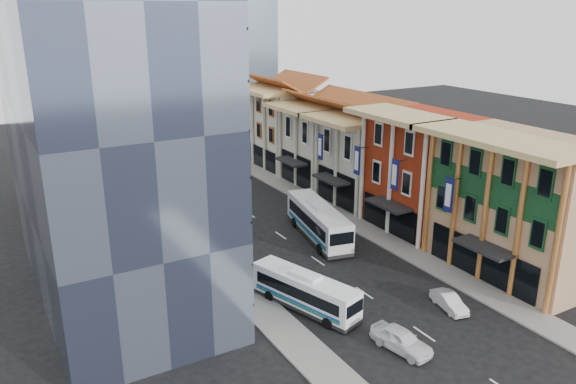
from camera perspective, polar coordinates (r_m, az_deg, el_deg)
ground at (r=41.83m, az=14.62°, el=-14.41°), size 200.00×200.00×0.00m
sidewalk_right at (r=61.74m, az=6.16°, el=-2.82°), size 3.00×90.00×0.15m
sidewalk_left at (r=54.17m, az=-8.67°, el=-6.04°), size 3.00×90.00×0.15m
shophouse_tan at (r=52.03m, az=22.45°, el=-1.29°), size 8.00×14.00×12.00m
shophouse_red at (r=59.62m, az=13.47°, el=2.01°), size 8.00×10.00×12.00m
shophouse_cream_near at (r=66.81m, az=7.87°, el=3.19°), size 8.00×9.00×10.00m
shophouse_cream_mid at (r=73.89m, az=3.62°, el=4.78°), size 8.00×9.00×10.00m
shophouse_cream_far at (r=82.52m, az=-0.42°, el=6.60°), size 8.00×12.00×11.00m
office_tower at (r=44.80m, az=-18.38°, el=8.13°), size 12.00×26.00×30.00m
office_block_far at (r=68.75m, az=-21.03°, el=4.28°), size 10.00×18.00×14.00m
bus_left_near at (r=43.66m, az=1.73°, el=-9.99°), size 4.94×9.67×3.03m
bus_left_far at (r=65.40m, az=-9.65°, el=-0.36°), size 5.72×10.05×3.17m
bus_right at (r=56.32m, az=3.10°, el=-2.91°), size 4.94×11.94×3.73m
sedan_left at (r=40.01m, az=11.43°, el=-14.48°), size 2.65×4.80×1.54m
sedan_right at (r=45.73m, az=16.05°, el=-10.66°), size 2.00×3.86×1.21m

